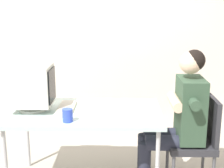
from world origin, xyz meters
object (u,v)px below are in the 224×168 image
(person_seated, at_px, (179,115))
(desk_mug, at_px, (68,115))
(crt_monitor, at_px, (32,86))
(office_chair, at_px, (198,138))
(desk, at_px, (84,116))
(keyboard, at_px, (66,108))

(person_seated, xyz_separation_m, desk_mug, (-0.96, -0.27, 0.09))
(crt_monitor, distance_m, office_chair, 1.58)
(desk, height_order, crt_monitor, crt_monitor)
(desk, bearing_deg, crt_monitor, 178.78)
(keyboard, xyz_separation_m, desk_mug, (0.06, -0.29, 0.04))
(crt_monitor, bearing_deg, person_seated, -1.07)
(crt_monitor, bearing_deg, office_chair, -0.94)
(keyboard, distance_m, person_seated, 1.02)
(crt_monitor, bearing_deg, keyboard, 0.57)
(keyboard, xyz_separation_m, person_seated, (1.02, -0.03, -0.05))
(keyboard, bearing_deg, desk_mug, -78.45)
(keyboard, height_order, office_chair, office_chair)
(crt_monitor, relative_size, desk_mug, 3.80)
(office_chair, height_order, desk_mug, office_chair)
(crt_monitor, bearing_deg, desk, -1.22)
(crt_monitor, height_order, person_seated, person_seated)
(crt_monitor, distance_m, keyboard, 0.37)
(crt_monitor, xyz_separation_m, keyboard, (0.30, 0.00, -0.21))
(desk, xyz_separation_m, desk_mug, (-0.11, -0.28, 0.10))
(office_chair, height_order, person_seated, person_seated)
(desk_mug, bearing_deg, office_chair, 13.11)
(desk, relative_size, desk_mug, 12.65)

